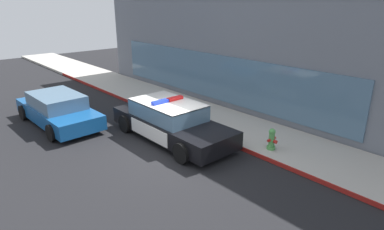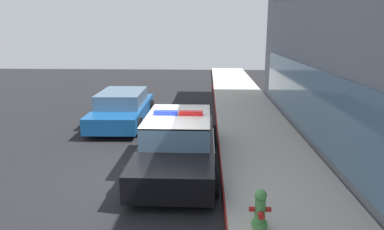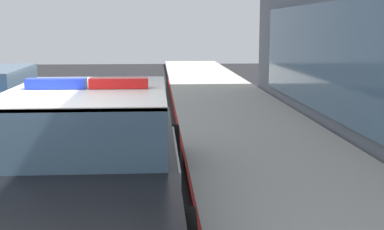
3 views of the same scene
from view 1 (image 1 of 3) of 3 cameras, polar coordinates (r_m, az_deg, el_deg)
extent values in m
plane|color=black|center=(11.09, -3.19, -6.49)|extent=(48.00, 48.00, 0.00)
cube|color=#B2ADA3|center=(13.11, 7.81, -2.09)|extent=(48.00, 2.75, 0.15)
cube|color=maroon|center=(12.16, 3.50, -3.70)|extent=(28.80, 0.04, 0.14)
cube|color=slate|center=(17.36, 22.23, 14.69)|extent=(23.43, 9.35, 7.65)
cube|color=slate|center=(15.51, 3.61, 6.74)|extent=(14.06, 0.08, 2.10)
cube|color=black|center=(11.94, -3.56, -1.94)|extent=(5.16, 1.89, 0.60)
cube|color=silver|center=(10.71, 1.86, -3.53)|extent=(1.76, 1.84, 0.05)
cube|color=silver|center=(13.27, -8.37, 0.86)|extent=(1.45, 1.84, 0.05)
cube|color=silver|center=(12.58, -0.44, -0.78)|extent=(2.16, 0.04, 0.51)
cube|color=silver|center=(11.51, -7.61, -2.93)|extent=(2.16, 0.04, 0.51)
cube|color=yellow|center=(12.59, -0.39, -0.76)|extent=(0.22, 0.01, 0.26)
cube|color=slate|center=(11.90, -4.23, 0.89)|extent=(2.69, 1.70, 0.60)
cube|color=silver|center=(11.81, -4.26, 2.22)|extent=(2.69, 1.70, 0.04)
cube|color=red|center=(11.99, -2.99, 2.90)|extent=(0.20, 0.64, 0.11)
cube|color=blue|center=(11.60, -5.60, 2.27)|extent=(0.20, 0.64, 0.11)
cylinder|color=black|center=(11.42, 5.46, -3.89)|extent=(0.68, 0.22, 0.68)
cylinder|color=black|center=(10.25, -1.81, -6.64)|extent=(0.68, 0.22, 0.68)
cylinder|color=black|center=(13.80, -4.83, 0.31)|extent=(0.68, 0.22, 0.68)
cylinder|color=black|center=(12.85, -11.53, -1.51)|extent=(0.68, 0.22, 0.68)
cylinder|color=#4C994C|center=(11.25, 13.57, -5.53)|extent=(0.28, 0.28, 0.10)
cylinder|color=#4C994C|center=(11.14, 13.68, -4.25)|extent=(0.19, 0.19, 0.45)
sphere|color=#4C994C|center=(11.03, 13.80, -2.86)|extent=(0.22, 0.22, 0.22)
cylinder|color=#B21E19|center=(11.00, 13.83, -2.49)|extent=(0.06, 0.06, 0.05)
cylinder|color=#B21E19|center=(11.02, 13.26, -4.35)|extent=(0.09, 0.10, 0.09)
cylinder|color=#B21E19|center=(11.24, 14.12, -3.94)|extent=(0.09, 0.10, 0.09)
cylinder|color=#B21E19|center=(11.07, 14.31, -4.55)|extent=(0.10, 0.12, 0.12)
cube|color=#144C8C|center=(14.42, -22.27, 0.32)|extent=(4.72, 1.92, 0.56)
cube|color=slate|center=(14.27, -22.54, 2.33)|extent=(2.48, 1.68, 0.56)
cylinder|color=black|center=(15.63, -27.33, 0.36)|extent=(0.65, 0.22, 0.64)
cylinder|color=black|center=(16.15, -21.31, 1.80)|extent=(0.65, 0.22, 0.64)
cylinder|color=black|center=(12.82, -23.30, -2.90)|extent=(0.65, 0.22, 0.64)
cylinder|color=black|center=(13.46, -16.21, -1.02)|extent=(0.65, 0.22, 0.64)
camera|label=2|loc=(7.67, 47.45, 3.91)|focal=32.43mm
camera|label=3|loc=(8.75, 23.11, -0.80)|focal=48.13mm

